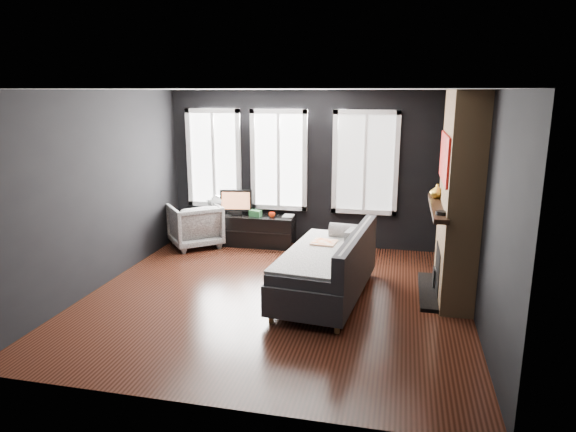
% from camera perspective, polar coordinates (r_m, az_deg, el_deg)
% --- Properties ---
extents(floor, '(5.00, 5.00, 0.00)m').
position_cam_1_polar(floor, '(6.95, -1.36, -8.98)').
color(floor, black).
rests_on(floor, ground).
extents(ceiling, '(5.00, 5.00, 0.00)m').
position_cam_1_polar(ceiling, '(6.40, -1.50, 13.90)').
color(ceiling, white).
rests_on(ceiling, ground).
extents(wall_back, '(5.00, 0.02, 2.70)m').
position_cam_1_polar(wall_back, '(8.95, 2.47, 5.18)').
color(wall_back, black).
rests_on(wall_back, ground).
extents(wall_left, '(0.02, 5.00, 2.70)m').
position_cam_1_polar(wall_left, '(7.54, -20.21, 2.71)').
color(wall_left, black).
rests_on(wall_left, ground).
extents(wall_right, '(0.02, 5.00, 2.70)m').
position_cam_1_polar(wall_right, '(6.42, 20.76, 0.86)').
color(wall_right, black).
rests_on(wall_right, ground).
extents(windows, '(4.00, 0.16, 1.76)m').
position_cam_1_polar(windows, '(8.91, -0.42, 11.80)').
color(windows, white).
rests_on(windows, wall_back).
extents(fireplace, '(0.70, 1.62, 2.70)m').
position_cam_1_polar(fireplace, '(6.98, 18.49, 2.02)').
color(fireplace, '#93724C').
rests_on(fireplace, floor).
extents(sofa, '(1.31, 2.26, 0.93)m').
position_cam_1_polar(sofa, '(6.80, 4.18, -5.33)').
color(sofa, '#242427').
rests_on(sofa, floor).
extents(stripe_pillow, '(0.14, 0.36, 0.35)m').
position_cam_1_polar(stripe_pillow, '(7.07, 6.92, -2.90)').
color(stripe_pillow, gray).
rests_on(stripe_pillow, sofa).
extents(armchair, '(1.12, 1.11, 0.84)m').
position_cam_1_polar(armchair, '(9.17, -10.30, -0.76)').
color(armchair, silver).
rests_on(armchair, floor).
extents(media_console, '(1.58, 0.52, 0.54)m').
position_cam_1_polar(media_console, '(9.16, -4.21, -1.55)').
color(media_console, black).
rests_on(media_console, floor).
extents(monitor, '(0.58, 0.21, 0.51)m').
position_cam_1_polar(monitor, '(9.11, -5.80, 1.73)').
color(monitor, black).
rests_on(monitor, media_console).
extents(desk_fan, '(0.31, 0.31, 0.35)m').
position_cam_1_polar(desk_fan, '(9.21, -7.88, 1.30)').
color(desk_fan, gray).
rests_on(desk_fan, media_console).
extents(mug, '(0.13, 0.11, 0.11)m').
position_cam_1_polar(mug, '(8.91, -1.79, 0.22)').
color(mug, '#F1390F').
rests_on(mug, media_console).
extents(book, '(0.18, 0.02, 0.25)m').
position_cam_1_polar(book, '(8.97, -0.53, 0.76)').
color(book, tan).
rests_on(book, media_console).
extents(storage_box, '(0.22, 0.17, 0.11)m').
position_cam_1_polar(storage_box, '(8.99, -3.63, 0.30)').
color(storage_box, '#2B6B38').
rests_on(storage_box, media_console).
extents(mantel_vase, '(0.21, 0.22, 0.19)m').
position_cam_1_polar(mantel_vase, '(7.40, 16.23, 2.64)').
color(mantel_vase, gold).
rests_on(mantel_vase, fireplace).
extents(mantel_clock, '(0.14, 0.14, 0.04)m').
position_cam_1_polar(mantel_clock, '(6.44, 16.67, 0.33)').
color(mantel_clock, black).
rests_on(mantel_clock, fireplace).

